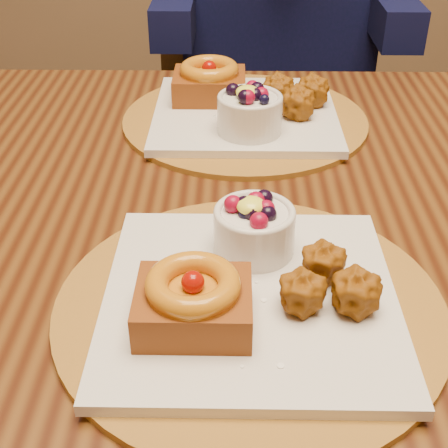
{
  "coord_description": "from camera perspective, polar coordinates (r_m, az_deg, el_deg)",
  "views": [
    {
      "loc": [
        -0.09,
        -0.68,
        1.16
      ],
      "look_at": [
        -0.1,
        -0.16,
        0.82
      ],
      "focal_mm": 50.0,
      "sensor_mm": 36.0,
      "label": 1
    }
  ],
  "objects": [
    {
      "name": "place_setting_near",
      "position": [
        0.6,
        2.19,
        -5.82
      ],
      "size": [
        0.38,
        0.38,
        0.08
      ],
      "color": "brown",
      "rests_on": "dining_table"
    },
    {
      "name": "place_setting_far",
      "position": [
        0.97,
        1.77,
        10.62
      ],
      "size": [
        0.38,
        0.38,
        0.09
      ],
      "color": "brown",
      "rests_on": "dining_table"
    },
    {
      "name": "dining_table",
      "position": [
        0.84,
        1.99,
        -1.75
      ],
      "size": [
        1.6,
        0.9,
        0.76
      ],
      "color": "#341609",
      "rests_on": "ground"
    },
    {
      "name": "chair_far",
      "position": [
        1.71,
        1.24,
        9.96
      ],
      "size": [
        0.43,
        0.43,
        0.86
      ],
      "rotation": [
        0.0,
        0.0,
        0.02
      ],
      "color": "black",
      "rests_on": "ground"
    }
  ]
}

